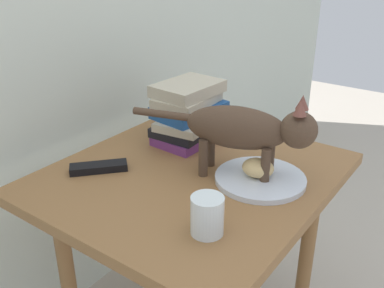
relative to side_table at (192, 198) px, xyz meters
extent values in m
cube|color=olive|center=(0.00, 0.00, 0.07)|extent=(0.75, 0.67, 0.03)
cylinder|color=olive|center=(0.25, -0.25, -0.23)|extent=(0.04, 0.04, 0.57)
cylinder|color=olive|center=(-0.25, 0.25, -0.23)|extent=(0.04, 0.04, 0.57)
cylinder|color=olive|center=(0.25, 0.25, -0.23)|extent=(0.04, 0.04, 0.57)
cylinder|color=silver|center=(0.06, -0.17, 0.09)|extent=(0.23, 0.23, 0.01)
ellipsoid|color=#E0BC7A|center=(0.05, -0.17, 0.12)|extent=(0.08, 0.10, 0.05)
cylinder|color=#4C3828|center=(0.10, -0.17, 0.13)|extent=(0.02, 0.02, 0.10)
cylinder|color=#4C3828|center=(0.05, -0.19, 0.13)|extent=(0.02, 0.02, 0.10)
cylinder|color=#4C3828|center=(0.06, -0.02, 0.13)|extent=(0.02, 0.02, 0.10)
cylinder|color=#4C3828|center=(0.00, -0.04, 0.13)|extent=(0.02, 0.02, 0.10)
ellipsoid|color=#4C3828|center=(0.05, -0.10, 0.22)|extent=(0.16, 0.27, 0.11)
sphere|color=#4C3828|center=(0.09, -0.25, 0.23)|extent=(0.09, 0.09, 0.09)
cone|color=brown|center=(0.11, -0.24, 0.29)|extent=(0.03, 0.03, 0.03)
cone|color=brown|center=(0.07, -0.25, 0.29)|extent=(0.03, 0.03, 0.03)
cylinder|color=#4C3828|center=(-0.01, 0.09, 0.23)|extent=(0.06, 0.16, 0.02)
cube|color=#72337A|center=(0.16, 0.12, 0.10)|extent=(0.21, 0.15, 0.03)
cube|color=black|center=(0.15, 0.13, 0.12)|extent=(0.20, 0.15, 0.03)
cube|color=#BCB299|center=(0.16, 0.12, 0.15)|extent=(0.22, 0.16, 0.02)
cube|color=#1E4C8C|center=(0.17, 0.13, 0.18)|extent=(0.22, 0.17, 0.04)
cube|color=#BCB299|center=(0.16, 0.13, 0.21)|extent=(0.20, 0.14, 0.03)
cube|color=#BCB299|center=(0.17, 0.14, 0.24)|extent=(0.21, 0.15, 0.04)
cylinder|color=silver|center=(-0.20, -0.18, 0.13)|extent=(0.07, 0.07, 0.08)
cylinder|color=silver|center=(-0.20, -0.18, 0.11)|extent=(0.06, 0.06, 0.04)
cube|color=black|center=(-0.14, 0.20, 0.09)|extent=(0.14, 0.13, 0.02)
camera|label=1|loc=(-0.83, -0.60, 0.63)|focal=41.01mm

